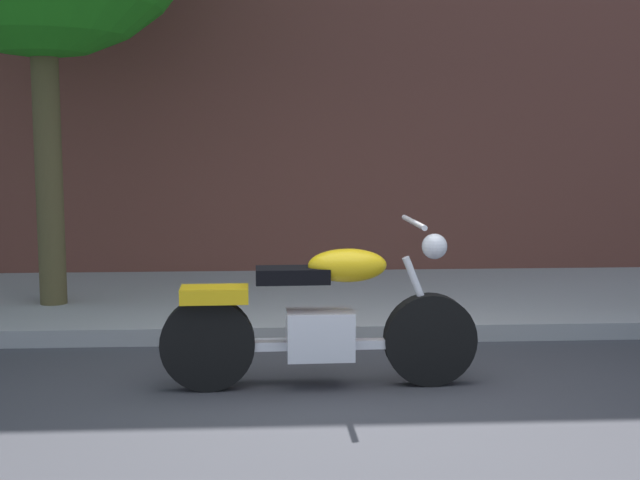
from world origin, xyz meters
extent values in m
plane|color=#38383D|center=(0.00, 0.00, 0.00)|extent=(60.00, 60.00, 0.00)
cube|color=#979797|center=(0.00, 3.03, 0.07)|extent=(20.69, 2.89, 0.14)
cylinder|color=black|center=(0.54, 0.43, 0.31)|extent=(0.62, 0.14, 0.62)
cylinder|color=black|center=(-0.94, 0.40, 0.31)|extent=(0.62, 0.14, 0.62)
cube|color=silver|center=(-0.20, 0.41, 0.36)|extent=(0.45, 0.29, 0.32)
cube|color=silver|center=(-0.20, 0.41, 0.29)|extent=(1.33, 0.11, 0.06)
ellipsoid|color=yellow|center=(-0.02, 0.42, 0.82)|extent=(0.53, 0.27, 0.22)
cube|color=black|center=(-0.38, 0.41, 0.76)|extent=(0.49, 0.25, 0.10)
cube|color=yellow|center=(-0.89, 0.40, 0.64)|extent=(0.45, 0.25, 0.10)
cylinder|color=silver|center=(0.48, 0.43, 0.59)|extent=(0.27, 0.06, 0.58)
cylinder|color=silver|center=(0.42, 0.43, 1.10)|extent=(0.05, 0.70, 0.04)
sphere|color=silver|center=(0.56, 0.43, 0.94)|extent=(0.17, 0.17, 0.17)
cylinder|color=silver|center=(-0.45, 0.57, 0.26)|extent=(0.80, 0.11, 0.09)
cylinder|color=#4C4428|center=(-2.51, 2.69, 1.50)|extent=(0.24, 0.24, 3.01)
camera|label=1|loc=(-0.52, -5.03, 1.66)|focal=47.42mm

